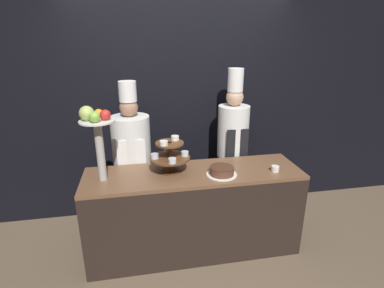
% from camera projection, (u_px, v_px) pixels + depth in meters
% --- Properties ---
extents(ground_plane, '(14.00, 14.00, 0.00)m').
position_uv_depth(ground_plane, '(200.00, 267.00, 2.89)').
color(ground_plane, brown).
extents(wall_back, '(10.00, 0.06, 2.80)m').
position_uv_depth(wall_back, '(180.00, 100.00, 3.52)').
color(wall_back, black).
rests_on(wall_back, ground_plane).
extents(buffet_counter, '(2.09, 0.60, 0.88)m').
position_uv_depth(buffet_counter, '(194.00, 211.00, 3.02)').
color(buffet_counter, black).
rests_on(buffet_counter, ground_plane).
extents(tiered_stand, '(0.38, 0.38, 0.35)m').
position_uv_depth(tiered_stand, '(170.00, 154.00, 2.79)').
color(tiered_stand, brown).
rests_on(tiered_stand, buffet_counter).
extents(fruit_pedestal, '(0.30, 0.30, 0.68)m').
position_uv_depth(fruit_pedestal, '(96.00, 128.00, 2.55)').
color(fruit_pedestal, '#B2ADA8').
rests_on(fruit_pedestal, buffet_counter).
extents(cake_round, '(0.29, 0.29, 0.08)m').
position_uv_depth(cake_round, '(222.00, 171.00, 2.80)').
color(cake_round, white).
rests_on(cake_round, buffet_counter).
extents(cup_white, '(0.07, 0.07, 0.05)m').
position_uv_depth(cup_white, '(275.00, 169.00, 2.88)').
color(cup_white, white).
rests_on(cup_white, buffet_counter).
extents(chef_left, '(0.41, 0.41, 1.69)m').
position_uv_depth(chef_left, '(132.00, 153.00, 3.23)').
color(chef_left, black).
rests_on(chef_left, ground_plane).
extents(chef_center_left, '(0.35, 0.35, 1.79)m').
position_uv_depth(chef_center_left, '(233.00, 142.00, 3.40)').
color(chef_center_left, '#28282D').
rests_on(chef_center_left, ground_plane).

